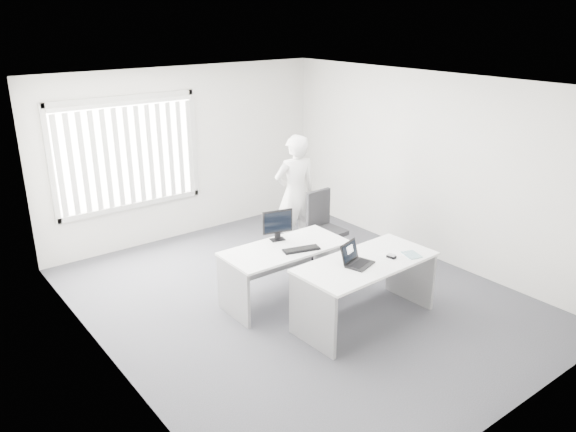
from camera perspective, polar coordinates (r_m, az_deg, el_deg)
ground at (r=7.56m, az=1.05°, el=-8.34°), size 6.00×6.00×0.00m
wall_back at (r=9.44m, az=-10.39°, el=6.29°), size 5.00×0.02×2.80m
wall_front at (r=5.19m, az=22.43°, el=-6.62°), size 5.00×0.02×2.80m
wall_left at (r=5.87m, az=-18.33°, el=-2.98°), size 0.02×6.00×2.80m
wall_right at (r=8.72m, az=14.10°, el=4.88°), size 0.02×6.00×2.80m
ceiling at (r=6.70m, az=1.21°, el=13.23°), size 5.00×6.00×0.02m
window at (r=8.97m, az=-16.01°, el=6.11°), size 2.32×0.06×1.76m
blinds at (r=8.93m, az=-15.84°, el=5.85°), size 2.20×0.10×1.50m
desk_near at (r=6.86m, az=7.87°, el=-6.25°), size 1.79×0.89×0.80m
desk_far at (r=7.31m, az=-0.29°, el=-4.67°), size 1.64×0.78×0.75m
office_chair at (r=8.57m, az=3.75°, el=-2.37°), size 0.63×0.63×1.07m
person at (r=8.70m, az=0.73°, el=2.26°), size 0.76×0.58×1.87m
laptop at (r=6.58m, az=7.37°, el=-3.96°), size 0.41×0.38×0.26m
paper_sheet at (r=6.98m, az=10.51°, el=-3.85°), size 0.32×0.23×0.00m
mouse at (r=6.88m, az=10.46°, el=-4.02°), size 0.09×0.12×0.05m
booklet at (r=7.01m, az=12.47°, el=-3.86°), size 0.22×0.27×0.01m
keyboard at (r=7.13m, az=1.36°, el=-3.41°), size 0.50×0.28×0.02m
monitor at (r=7.37m, az=-1.08°, el=-0.94°), size 0.43×0.22×0.42m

